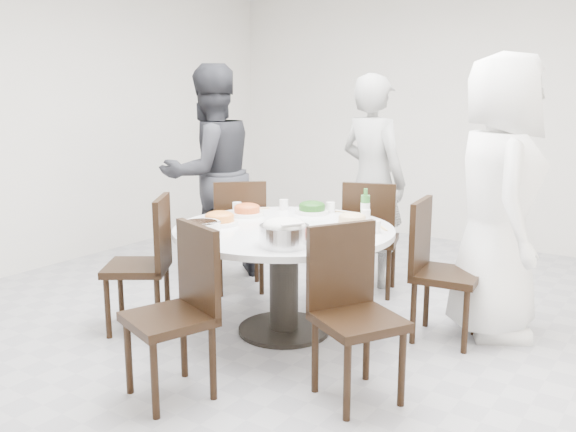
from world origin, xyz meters
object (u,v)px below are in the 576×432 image
Objects in this scene: chair_se at (359,317)px; chair_s at (168,315)px; chair_nw at (239,235)px; dining_table at (284,280)px; chair_sw at (137,264)px; chair_n at (371,237)px; diner_left at (210,174)px; rice_bowl at (284,236)px; soup_bowl at (199,228)px; diner_middle at (373,181)px; chair_ne at (447,272)px; beverage_bottle at (365,204)px; diner_right at (498,198)px.

chair_s is at bearing 152.45° from chair_se.
chair_nw is at bearing 136.05° from chair_s.
dining_table is 1.02m from chair_nw.
chair_n is at bearing 114.40° from chair_sw.
diner_left reaches higher than chair_sw.
soup_bowl is (-0.62, -0.07, -0.02)m from rice_bowl.
chair_n is 1.00× the size of chair_nw.
diner_middle reaches higher than chair_se.
chair_nw is 1.20m from soup_bowl.
chair_n is 1.50m from diner_left.
chair_se is at bearing 51.65° from chair_s.
soup_bowl is at bearing 56.33° from diner_left.
soup_bowl is (0.55, 0.06, 0.32)m from chair_sw.
beverage_bottle reaches higher than chair_ne.
chair_ne is at bearing 53.64° from rice_bowl.
chair_nw is 2.11m from diner_right.
chair_s is at bearing 121.14° from diner_right.
chair_sw is at bearing 34.77° from diner_left.
rice_bowl is (-0.89, -1.23, -0.14)m from diner_right.
diner_right reaches higher than diner_middle.
beverage_bottle is at bearing 97.68° from chair_s.
soup_bowl is at bearing 72.57° from chair_nw.
rice_bowl is at bearing 6.43° from soup_bowl.
diner_right reaches higher than chair_se.
chair_nw is 0.63m from diner_left.
soup_bowl is at bearing 103.09° from diner_right.
chair_n is at bearing 75.10° from soup_bowl.
diner_right is at bearing 53.99° from rice_bowl.
chair_nw is 1.09m from chair_sw.
diner_middle reaches higher than soup_bowl.
dining_table is at bearing 110.20° from chair_ne.
beverage_bottle is (-0.54, 1.09, 0.39)m from chair_se.
chair_sw is at bearing -138.11° from beverage_bottle.
chair_sw is 0.50× the size of diner_left.
dining_table is 1.53m from diner_left.
chair_n is (0.10, 1.11, 0.10)m from dining_table.
soup_bowl is at bearing -123.95° from dining_table.
rice_bowl is 1.32× the size of beverage_bottle.
diner_right is (0.31, 1.37, 0.48)m from chair_se.
rice_bowl is 0.96m from beverage_bottle.
chair_nw is 2.04m from chair_se.
chair_sw is (-0.98, -1.65, 0.00)m from chair_n.
diner_middle is at bearing 54.53° from chair_se.
chair_s is at bearing 142.02° from chair_ne.
rice_bowl is (0.29, -0.41, 0.44)m from dining_table.
chair_se is at bearing -32.18° from dining_table.
diner_left reaches higher than chair_se.
diner_middle reaches higher than chair_n.
chair_se is 3.52× the size of soup_bowl.
diner_right is at bearing 143.19° from chair_nw.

